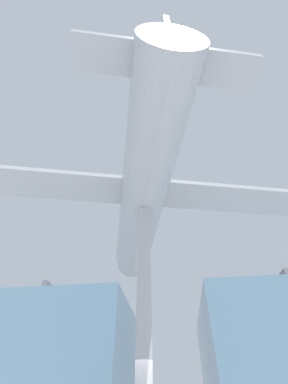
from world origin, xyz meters
The scene contains 4 objects.
glass_pavilion_left centered at (-8.90, 16.60, 4.33)m, with size 11.73×13.98×9.24m.
glass_pavilion_right centered at (8.90, 16.60, 4.33)m, with size 11.73×13.98×9.24m.
support_pylon_central centered at (0.00, 0.00, 3.82)m, with size 0.48×0.48×7.64m.
suspended_airplane centered at (-0.05, 0.19, 8.63)m, with size 15.97×13.51×3.41m.
Camera 1 is at (0.99, -8.24, 1.36)m, focal length 24.00 mm.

